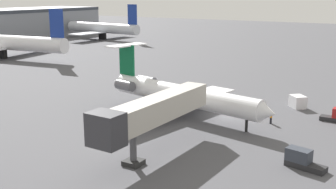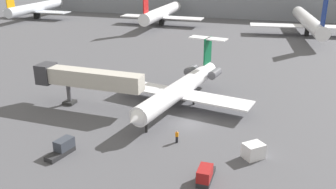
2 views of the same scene
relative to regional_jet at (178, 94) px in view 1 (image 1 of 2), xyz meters
The scene contains 8 objects.
ground_plane 7.85m from the regional_jet, 66.19° to the right, with size 400.00×400.00×0.10m, color #4C4C51.
regional_jet is the anchor object (origin of this frame).
jet_bridge 15.98m from the regional_jet, 161.79° to the right, with size 18.35×3.62×6.49m.
ground_crew_marshaller 13.14m from the regional_jet, 77.81° to the right, with size 0.43×0.31×1.69m.
baggage_tug_lead 22.19m from the regional_jet, 116.75° to the right, with size 2.23×4.21×1.90m.
cargo_container_uld 18.79m from the regional_jet, 47.29° to the right, with size 3.01×2.99×1.87m.
parked_airliner_centre 69.91m from the regional_jet, 71.40° to the left, with size 35.07×41.35×13.28m.
parked_airliner_east_mid 103.54m from the regional_jet, 45.27° to the left, with size 28.63×33.82×13.11m.
Camera 1 is at (-53.19, -21.59, 17.04)m, focal length 44.75 mm.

